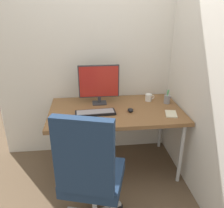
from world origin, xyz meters
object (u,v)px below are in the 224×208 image
notebook (171,114)px  monitor (99,83)px  office_chair (90,173)px  coffee_mug (149,97)px  keyboard (95,113)px  mouse (130,110)px  pen_holder (167,99)px

notebook → monitor: bearing=165.0°
office_chair → coffee_mug: office_chair is taller
monitor → keyboard: 0.38m
mouse → coffee_mug: coffee_mug is taller
office_chair → coffee_mug: (0.74, 1.04, 0.20)m
office_chair → notebook: (0.87, 0.64, 0.17)m
mouse → pen_holder: (0.47, 0.18, 0.04)m
keyboard → monitor: bearing=78.3°
keyboard → notebook: (0.79, -0.10, -0.01)m
notebook → mouse: bearing=177.2°
notebook → coffee_mug: size_ratio=1.53×
pen_holder → mouse: bearing=-158.7°
mouse → notebook: mouse is taller
pen_holder → notebook: bearing=-100.7°
keyboard → mouse: size_ratio=5.33×
keyboard → office_chair: bearing=-96.1°
office_chair → monitor: bearing=82.3°
office_chair → monitor: (0.14, 1.04, 0.41)m
office_chair → pen_holder: (0.93, 0.94, 0.21)m
monitor → coffee_mug: 0.63m
pen_holder → coffee_mug: pen_holder is taller
monitor → office_chair: bearing=-97.7°
coffee_mug → monitor: bearing=-179.5°
monitor → pen_holder: (0.79, -0.09, -0.20)m
pen_holder → coffee_mug: size_ratio=1.57×
office_chair → pen_holder: bearing=45.4°
monitor → pen_holder: 0.82m
office_chair → monitor: monitor is taller
coffee_mug → office_chair: bearing=-125.2°
keyboard → pen_holder: 0.88m
notebook → office_chair: bearing=-130.2°
keyboard → coffee_mug: size_ratio=3.92×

